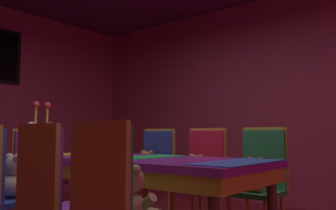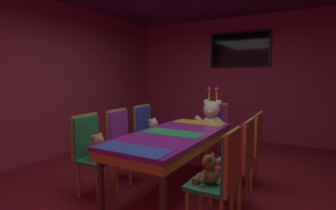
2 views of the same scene
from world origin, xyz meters
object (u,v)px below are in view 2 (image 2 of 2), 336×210
(banquet_table, at_px, (174,140))
(chair_left_2, at_px, (146,129))
(teddy_left_0, at_px, (98,148))
(chair_left_0, at_px, (90,146))
(chair_right_1, at_px, (241,154))
(chair_right_2, at_px, (252,142))
(wall_tv, at_px, (240,50))
(teddy_right_0, at_px, (209,171))
(throne_chair, at_px, (215,124))
(king_teddy_bear, at_px, (212,119))
(teddy_right_1, at_px, (228,154))
(teddy_right_2, at_px, (241,141))
(chair_left_1, at_px, (121,137))
(chair_right_0, at_px, (224,171))
(teddy_left_2, at_px, (153,130))

(banquet_table, xyz_separation_m, chair_left_2, (-0.85, 0.62, -0.05))
(teddy_left_0, bearing_deg, chair_left_0, -180.00)
(chair_right_1, xyz_separation_m, chair_right_2, (-0.01, 0.61, 0.00))
(wall_tv, bearing_deg, teddy_right_0, -79.31)
(throne_chair, xyz_separation_m, wall_tv, (0.00, 1.56, 1.45))
(chair_left_0, height_order, king_teddy_bear, king_teddy_bear)
(teddy_right_0, xyz_separation_m, teddy_right_1, (0.01, 0.60, 0.00))
(teddy_right_0, xyz_separation_m, throne_chair, (-0.70, 2.16, 0.02))
(teddy_right_0, height_order, chair_right_2, chair_right_2)
(banquet_table, height_order, chair_right_2, chair_right_2)
(teddy_right_2, bearing_deg, chair_left_1, 21.74)
(banquet_table, height_order, king_teddy_bear, king_teddy_bear)
(teddy_left_0, relative_size, teddy_right_0, 1.09)
(banquet_table, distance_m, king_teddy_bear, 1.38)
(wall_tv, bearing_deg, chair_right_0, -77.19)
(teddy_left_0, bearing_deg, chair_right_2, 37.31)
(chair_left_0, bearing_deg, throne_chair, 68.08)
(teddy_right_0, relative_size, chair_right_1, 0.30)
(throne_chair, bearing_deg, king_teddy_bear, -0.00)
(chair_right_2, bearing_deg, teddy_right_2, -0.00)
(banquet_table, distance_m, teddy_left_2, 0.94)
(teddy_left_0, xyz_separation_m, chair_left_1, (-0.12, 0.57, 0.01))
(chair_left_0, height_order, throne_chair, same)
(chair_right_0, height_order, teddy_right_2, chair_right_0)
(chair_right_1, bearing_deg, chair_left_0, 18.51)
(teddy_right_0, bearing_deg, teddy_right_1, -90.75)
(teddy_left_2, relative_size, chair_right_1, 0.34)
(teddy_right_1, bearing_deg, teddy_right_2, -89.02)
(chair_right_2, bearing_deg, teddy_left_0, 37.31)
(chair_left_1, relative_size, teddy_right_2, 3.10)
(banquet_table, xyz_separation_m, teddy_left_2, (-0.70, 0.62, -0.06))
(chair_left_0, xyz_separation_m, throne_chair, (0.86, 2.13, 0.00))
(teddy_right_0, bearing_deg, chair_left_2, -38.44)
(teddy_right_2, distance_m, throne_chair, 1.18)
(chair_left_1, xyz_separation_m, throne_chair, (0.84, 1.56, 0.00))
(teddy_left_2, distance_m, throne_chair, 1.16)
(teddy_right_1, relative_size, chair_right_2, 0.30)
(teddy_right_1, bearing_deg, chair_right_2, -102.36)
(chair_left_0, bearing_deg, teddy_right_1, 20.08)
(chair_right_0, xyz_separation_m, chair_right_1, (0.01, 0.60, 0.00))
(teddy_right_0, distance_m, king_teddy_bear, 2.11)
(teddy_left_0, xyz_separation_m, chair_left_2, (-0.13, 1.21, 0.01))
(chair_right_0, bearing_deg, king_teddy_bear, -66.99)
(teddy_left_2, relative_size, teddy_right_1, 1.14)
(chair_left_1, relative_size, chair_left_2, 1.00)
(chair_left_2, relative_size, teddy_right_1, 3.32)
(chair_left_0, xyz_separation_m, teddy_right_2, (1.56, 1.19, -0.01))
(chair_left_1, height_order, chair_left_2, same)
(chair_right_0, bearing_deg, wall_tv, -77.19)
(throne_chair, relative_size, king_teddy_bear, 1.23)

